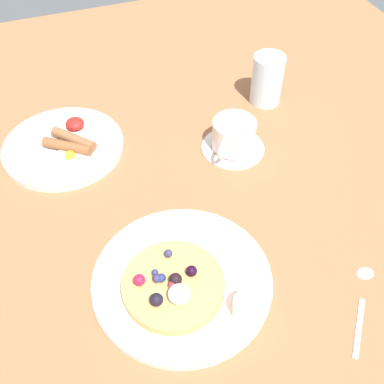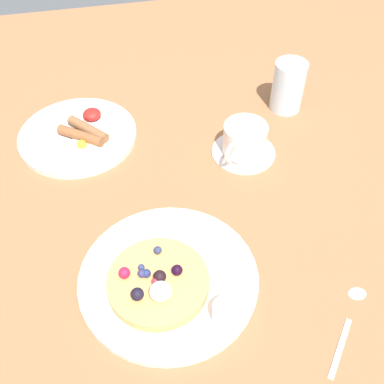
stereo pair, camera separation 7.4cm
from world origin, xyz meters
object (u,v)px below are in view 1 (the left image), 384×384
Objects in this scene: breakfast_plate at (63,147)px; coffee_cup at (234,134)px; teaspoon at (363,292)px; pancake_plate at (182,280)px; syrup_ramekin at (248,308)px; coffee_saucer at (233,147)px; water_glass at (267,79)px.

breakfast_plate is 34.09cm from coffee_cup.
pancake_plate is at bearing 155.99° from teaspoon.
syrup_ramekin is at bearing -67.50° from breakfast_plate.
syrup_ramekin is 37.07cm from coffee_saucer.
coffee_cup is (19.71, 25.75, 3.28)cm from pancake_plate.
syrup_ramekin is 0.36× the size of coffee_saucer.
coffee_cup is 18.37cm from water_glass.
water_glass is at bearing 43.42° from coffee_cup.
breakfast_plate reaches higher than coffee_saucer.
coffee_cup reaches higher than syrup_ramekin.
teaspoon is (5.66, -37.21, -0.19)cm from coffee_saucer.
water_glass is at bearing 43.42° from coffee_saucer.
water_glass reaches higher than pancake_plate.
pancake_plate is 32.60cm from coffee_cup.
water_glass reaches higher than coffee_cup.
coffee_saucer is (19.82, 25.86, -0.19)cm from pancake_plate.
water_glass is at bearing 61.11° from syrup_ramekin.
teaspoon is at bearing -98.61° from water_glass.
teaspoon is at bearing -24.01° from pancake_plate.
water_glass reaches higher than teaspoon.
pancake_plate is 27.89cm from teaspoon.
pancake_plate reaches higher than coffee_saucer.
pancake_plate is at bearing 128.33° from syrup_ramekin.
coffee_saucer is at bearing 98.64° from teaspoon.
syrup_ramekin is 18.84cm from teaspoon.
syrup_ramekin is 0.41× the size of water_glass.
coffee_saucer is 3.47cm from coffee_cup.
water_glass reaches higher than breakfast_plate.
water_glass is (13.18, 12.47, 5.05)cm from coffee_saucer.
syrup_ramekin is at bearing -118.89° from water_glass.
coffee_cup is (-0.11, -0.10, 3.47)cm from coffee_saucer.
syrup_ramekin is at bearing 172.25° from teaspoon.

